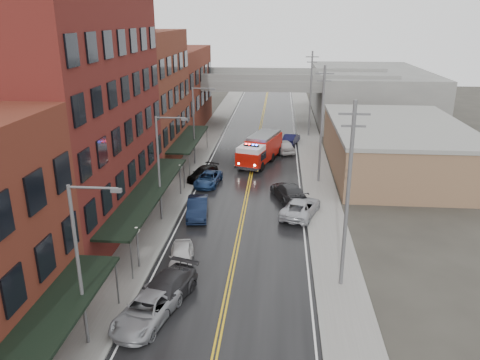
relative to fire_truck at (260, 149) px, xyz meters
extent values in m
cube|color=black|center=(-0.74, -11.40, -1.73)|extent=(11.00, 160.00, 0.02)
cube|color=slate|center=(-8.04, -11.40, -1.66)|extent=(3.00, 160.00, 0.15)
cube|color=slate|center=(6.56, -11.40, -1.66)|extent=(3.00, 160.00, 0.15)
cube|color=gray|center=(-6.39, -11.40, -1.66)|extent=(0.30, 160.00, 0.15)
cube|color=gray|center=(4.91, -11.40, -1.66)|extent=(0.30, 160.00, 0.15)
cube|color=maroon|center=(-14.04, -18.40, 7.26)|extent=(9.00, 20.00, 18.00)
cube|color=brown|center=(-14.04, -0.90, 5.76)|extent=(9.00, 15.00, 15.00)
cube|color=maroon|center=(-14.04, 16.60, 4.26)|extent=(9.00, 20.00, 12.00)
cube|color=brown|center=(15.26, -1.40, 0.76)|extent=(14.00, 22.00, 5.00)
cube|color=slate|center=(17.26, 28.60, 2.26)|extent=(18.00, 30.00, 8.00)
cube|color=black|center=(-8.24, -37.40, 1.26)|extent=(2.60, 16.00, 0.18)
cylinder|color=slate|center=(-7.09, -29.80, -0.24)|extent=(0.10, 0.10, 3.00)
cube|color=black|center=(-8.24, -18.40, 1.26)|extent=(2.60, 18.00, 0.18)
cylinder|color=slate|center=(-7.09, -27.00, -0.24)|extent=(0.10, 0.10, 3.00)
cylinder|color=slate|center=(-7.09, -9.80, -0.24)|extent=(0.10, 0.10, 3.00)
cube|color=black|center=(-8.24, -0.90, 1.26)|extent=(2.60, 13.00, 0.18)
cylinder|color=slate|center=(-7.09, -7.00, -0.24)|extent=(0.10, 0.10, 3.00)
cylinder|color=slate|center=(-7.09, 5.20, -0.24)|extent=(0.10, 0.10, 3.00)
cylinder|color=#59595B|center=(-7.14, -25.40, -0.34)|extent=(0.14, 0.14, 2.80)
sphere|color=silver|center=(-7.14, -25.40, 1.16)|extent=(0.44, 0.44, 0.44)
cylinder|color=#59595B|center=(-7.14, -11.40, -0.34)|extent=(0.14, 0.14, 2.80)
sphere|color=silver|center=(-7.14, -11.40, 1.16)|extent=(0.44, 0.44, 0.44)
cylinder|color=#59595B|center=(-7.54, -33.40, 2.76)|extent=(0.18, 0.18, 9.00)
cylinder|color=#59595B|center=(-6.34, -33.40, 7.16)|extent=(2.40, 0.12, 0.12)
cube|color=#59595B|center=(-5.24, -33.40, 7.06)|extent=(0.50, 0.22, 0.18)
cylinder|color=#59595B|center=(-7.54, -17.40, 2.76)|extent=(0.18, 0.18, 9.00)
cylinder|color=#59595B|center=(-6.34, -17.40, 7.16)|extent=(2.40, 0.12, 0.12)
cube|color=#59595B|center=(-5.24, -17.40, 7.06)|extent=(0.50, 0.22, 0.18)
cylinder|color=#59595B|center=(-7.54, -1.40, 2.76)|extent=(0.18, 0.18, 9.00)
cylinder|color=#59595B|center=(-6.34, -1.40, 7.16)|extent=(2.40, 0.12, 0.12)
cube|color=#59595B|center=(-5.24, -1.40, 7.06)|extent=(0.50, 0.22, 0.18)
cylinder|color=#59595B|center=(6.46, -26.40, 4.26)|extent=(0.24, 0.24, 12.00)
cube|color=#59595B|center=(6.46, -26.40, 9.46)|extent=(1.80, 0.12, 0.12)
cube|color=#59595B|center=(6.46, -26.40, 8.76)|extent=(1.40, 0.12, 0.12)
cylinder|color=#59595B|center=(6.46, -6.40, 4.26)|extent=(0.24, 0.24, 12.00)
cube|color=#59595B|center=(6.46, -6.40, 9.46)|extent=(1.80, 0.12, 0.12)
cube|color=#59595B|center=(6.46, -6.40, 8.76)|extent=(1.40, 0.12, 0.12)
cylinder|color=#59595B|center=(6.46, 13.60, 4.26)|extent=(0.24, 0.24, 12.00)
cube|color=#59595B|center=(6.46, 13.60, 9.46)|extent=(1.80, 0.12, 0.12)
cube|color=#59595B|center=(6.46, 13.60, 8.76)|extent=(1.40, 0.12, 0.12)
cube|color=slate|center=(-0.74, 20.60, 5.01)|extent=(40.00, 10.00, 1.50)
cube|color=slate|center=(-11.74, 20.60, 1.26)|extent=(1.60, 8.00, 6.00)
cube|color=slate|center=(10.26, 20.60, 1.26)|extent=(1.60, 8.00, 6.00)
cube|color=#A91107|center=(0.40, 1.33, -0.02)|extent=(4.41, 6.61, 2.32)
cube|color=#A91107|center=(-0.85, -2.80, -0.35)|extent=(3.48, 3.55, 1.66)
cube|color=silver|center=(-0.85, -2.80, 0.75)|extent=(3.28, 3.30, 0.55)
cube|color=black|center=(-0.79, -2.58, -0.02)|extent=(3.17, 2.50, 0.88)
cube|color=slate|center=(0.40, 1.33, 1.30)|extent=(4.02, 6.11, 0.33)
cube|color=black|center=(-0.85, -2.80, 1.11)|extent=(1.78, 0.81, 0.15)
sphere|color=#FF0C0C|center=(-1.43, -2.62, 1.20)|extent=(0.22, 0.22, 0.22)
sphere|color=#1933FF|center=(-0.27, -2.97, 1.20)|extent=(0.22, 0.22, 0.22)
cylinder|color=black|center=(-2.04, -2.55, -1.18)|extent=(1.17, 0.69, 1.10)
cylinder|color=black|center=(0.28, -3.25, -1.18)|extent=(1.17, 0.69, 1.10)
cylinder|color=black|center=(-0.92, 1.15, -1.18)|extent=(1.17, 0.69, 1.10)
cylinder|color=black|center=(1.40, 0.44, -1.18)|extent=(1.17, 0.69, 1.10)
cylinder|color=black|center=(-0.12, 3.79, -1.18)|extent=(1.17, 0.69, 1.10)
cylinder|color=black|center=(2.21, 3.08, -1.18)|extent=(1.17, 0.69, 1.10)
imported|color=#929499|center=(-4.98, -31.20, -1.00)|extent=(3.53, 5.67, 1.46)
imported|color=#272629|center=(-4.42, -29.28, -0.92)|extent=(3.85, 6.07, 1.64)
imported|color=silver|center=(-4.34, -24.60, -1.04)|extent=(2.21, 4.25, 1.38)
imported|color=black|center=(-4.64, -16.27, -0.93)|extent=(2.25, 5.04, 1.61)
imported|color=navy|center=(-4.94, -8.20, -1.07)|extent=(2.66, 4.97, 1.33)
imported|color=black|center=(-5.74, -6.60, -1.07)|extent=(3.30, 4.95, 1.33)
imported|color=#AFB2B8|center=(4.26, -15.31, -0.96)|extent=(4.14, 6.10, 1.55)
imported|color=#292A2C|center=(3.25, -11.60, -0.93)|extent=(3.95, 5.99, 1.61)
imported|color=#BABABA|center=(2.86, 4.80, -0.91)|extent=(3.16, 5.17, 1.64)
imported|color=black|center=(3.86, 9.01, -1.00)|extent=(2.65, 4.71, 1.47)
camera|label=1|loc=(2.23, -53.15, 14.70)|focal=35.00mm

